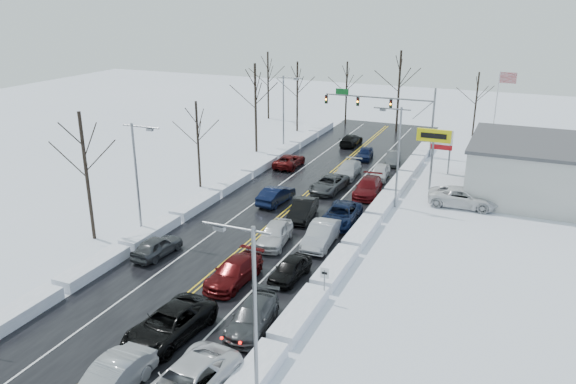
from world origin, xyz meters
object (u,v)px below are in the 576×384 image
at_px(tires_plus_sign, 434,140).
at_px(oncoming_car_0, 276,203).
at_px(flagpole, 497,108).
at_px(traffic_signal_mast, 390,107).

bearing_deg(tires_plus_sign, oncoming_car_0, -142.76).
distance_m(tires_plus_sign, flagpole, 14.79).
bearing_deg(oncoming_car_0, traffic_signal_mast, -98.74).
bearing_deg(tires_plus_sign, traffic_signal_mast, 120.46).
height_order(traffic_signal_mast, tires_plus_sign, traffic_signal_mast).
bearing_deg(tires_plus_sign, flagpole, 71.56).
relative_size(traffic_signal_mast, tires_plus_sign, 2.21).
relative_size(tires_plus_sign, oncoming_car_0, 1.27).
relative_size(flagpole, oncoming_car_0, 2.11).
distance_m(traffic_signal_mast, tires_plus_sign, 13.92).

